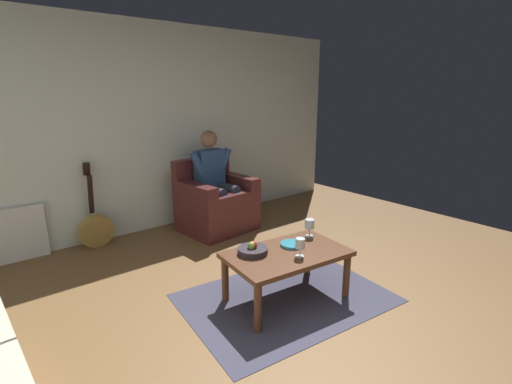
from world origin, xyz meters
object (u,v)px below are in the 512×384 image
object	(u,v)px
wine_glass_near	(300,245)
wine_glass_far	(310,225)
fruit_bowl	(253,250)
decorative_dish	(292,244)
guitar	(96,228)
coffee_table	(287,259)
person_seated	(216,177)
armchair	(216,204)

from	to	relation	value
wine_glass_near	wine_glass_far	world-z (taller)	wine_glass_far
fruit_bowl	decorative_dish	bearing A→B (deg)	166.61
guitar	fruit_bowl	size ratio (longest dim) A/B	3.90
coffee_table	wine_glass_near	world-z (taller)	wine_glass_near
wine_glass_near	guitar	bearing A→B (deg)	-67.95
person_seated	guitar	distance (m)	1.50
person_seated	wine_glass_far	distance (m)	1.67
wine_glass_far	fruit_bowl	world-z (taller)	wine_glass_far
armchair	wine_glass_near	bearing A→B (deg)	71.68
person_seated	wine_glass_near	bearing A→B (deg)	71.55
person_seated	wine_glass_near	distance (m)	1.97
armchair	coffee_table	bearing A→B (deg)	70.20
coffee_table	wine_glass_near	distance (m)	0.21
coffee_table	person_seated	bearing A→B (deg)	-104.47
wine_glass_near	fruit_bowl	xyz separation A→B (m)	(0.26, -0.28, -0.07)
person_seated	decorative_dish	bearing A→B (deg)	73.42
person_seated	wine_glass_far	size ratio (longest dim) A/B	7.73
armchair	wine_glass_far	world-z (taller)	armchair
fruit_bowl	wine_glass_far	bearing A→B (deg)	177.54
armchair	wine_glass_far	size ratio (longest dim) A/B	5.56
fruit_bowl	decorative_dish	world-z (taller)	fruit_bowl
guitar	wine_glass_near	world-z (taller)	guitar
person_seated	coffee_table	xyz separation A→B (m)	(0.46, 1.79, -0.31)
armchair	fruit_bowl	distance (m)	1.79
armchair	fruit_bowl	size ratio (longest dim) A/B	3.64
guitar	wine_glass_near	distance (m)	2.50
armchair	decorative_dish	bearing A→B (deg)	73.55
coffee_table	decorative_dish	bearing A→B (deg)	-151.26
armchair	decorative_dish	world-z (taller)	armchair
decorative_dish	guitar	bearing A→B (deg)	-63.79
coffee_table	decorative_dish	world-z (taller)	decorative_dish
guitar	decorative_dish	world-z (taller)	guitar
wine_glass_near	fruit_bowl	size ratio (longest dim) A/B	0.63
decorative_dish	wine_glass_near	bearing A→B (deg)	62.18
person_seated	decorative_dish	distance (m)	1.77
guitar	decorative_dish	bearing A→B (deg)	116.21
wine_glass_near	fruit_bowl	world-z (taller)	wine_glass_near
wine_glass_near	wine_glass_far	bearing A→B (deg)	-146.18
armchair	wine_glass_far	xyz separation A→B (m)	(0.06, 1.67, 0.21)
person_seated	coffee_table	distance (m)	1.87
coffee_table	decorative_dish	size ratio (longest dim) A/B	5.24
wine_glass_near	decorative_dish	xyz separation A→B (m)	(-0.10, -0.20, -0.09)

